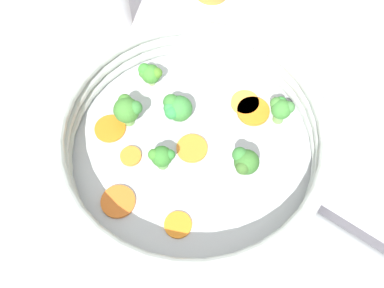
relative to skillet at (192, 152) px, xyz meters
The scene contains 19 objects.
ground_plane 0.01m from the skillet, ahead, with size 4.00×4.00×0.00m, color #BBB5C1.
skillet is the anchor object (origin of this frame).
skillet_rim_wall 0.04m from the skillet, ahead, with size 0.37×0.37×0.06m.
skillet_handle 0.26m from the skillet, 15.68° to the left, with size 0.02×0.02×0.18m, color #999B9E.
skillet_rivet_left 0.17m from the skillet, ahead, with size 0.01×0.01×0.01m, color #B3B9B5.
skillet_rivet_right 0.17m from the skillet, 32.56° to the left, with size 0.01×0.01×0.01m, color #B2B1B6.
carrot_slice_0 0.01m from the skillet, 125.57° to the right, with size 0.04×0.04×0.00m, color orange.
carrot_slice_1 0.12m from the skillet, 144.19° to the right, with size 0.04×0.04×0.00m, color orange.
carrot_slice_2 0.11m from the skillet, 48.27° to the right, with size 0.04×0.04×0.00m, color orange.
carrot_slice_3 0.09m from the skillet, 120.58° to the right, with size 0.03×0.03×0.01m, color orange.
carrot_slice_4 0.12m from the skillet, 90.58° to the right, with size 0.05×0.05×0.00m, color orange.
carrot_slice_5 0.11m from the skillet, 94.90° to the left, with size 0.04×0.04×0.01m, color gold.
carrot_slice_6 0.11m from the skillet, 85.12° to the left, with size 0.05×0.05×0.01m, color orange.
broccoli_floret_0 0.06m from the skillet, 98.81° to the right, with size 0.03×0.03×0.04m.
broccoli_floret_1 0.14m from the skillet, 72.89° to the left, with size 0.03×0.03×0.04m.
broccoli_floret_2 0.06m from the skillet, 163.83° to the left, with size 0.04×0.04×0.04m.
broccoli_floret_3 0.11m from the skillet, 155.90° to the right, with size 0.04×0.04×0.05m.
broccoli_floret_4 0.13m from the skillet, 169.99° to the left, with size 0.03×0.03×0.04m.
broccoli_floret_5 0.09m from the skillet, 24.40° to the left, with size 0.04×0.04×0.05m.
Camera 1 is at (0.22, -0.18, 0.57)m, focal length 42.00 mm.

